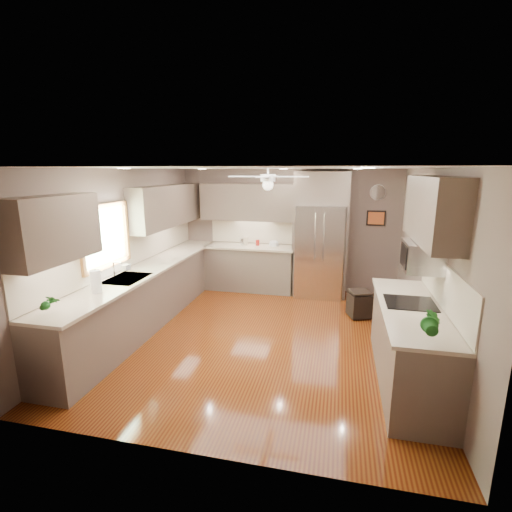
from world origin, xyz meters
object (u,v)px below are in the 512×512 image
at_px(potted_plant_left, 47,303).
at_px(potted_plant_right, 432,324).
at_px(soap_bottle, 127,267).
at_px(canister_c, 246,241).
at_px(canister_b, 242,242).
at_px(refrigerator, 320,237).
at_px(microwave, 422,256).
at_px(canister_d, 258,243).
at_px(paper_towel, 96,282).
at_px(stool, 360,304).
at_px(bowl, 274,245).

distance_m(potted_plant_left, potted_plant_right, 3.87).
bearing_deg(soap_bottle, canister_c, 63.51).
xyz_separation_m(potted_plant_left, potted_plant_right, (3.86, 0.25, 0.03)).
bearing_deg(canister_b, refrigerator, -3.08).
xyz_separation_m(potted_plant_left, microwave, (3.98, 1.43, 0.39)).
height_order(canister_b, canister_d, canister_b).
distance_m(canister_b, canister_d, 0.32).
bearing_deg(microwave, paper_towel, -171.14).
height_order(soap_bottle, paper_towel, paper_towel).
bearing_deg(canister_d, paper_towel, -111.55).
bearing_deg(canister_c, paper_towel, -107.72).
relative_size(soap_bottle, paper_towel, 0.55).
bearing_deg(stool, canister_b, 154.19).
relative_size(canister_b, bowl, 0.68).
xyz_separation_m(canister_d, potted_plant_right, (2.50, -3.99, 0.12)).
bearing_deg(potted_plant_right, paper_towel, 171.70).
relative_size(potted_plant_right, bowl, 1.80).
bearing_deg(potted_plant_right, canister_c, 124.66).
relative_size(canister_c, potted_plant_right, 0.45).
height_order(potted_plant_right, bowl, potted_plant_right).
bearing_deg(canister_d, bowl, -4.21).
bearing_deg(paper_towel, microwave, 8.86).
distance_m(canister_c, potted_plant_left, 4.38).
height_order(refrigerator, microwave, refrigerator).
relative_size(canister_c, microwave, 0.29).
distance_m(canister_d, potted_plant_right, 4.71).
bearing_deg(potted_plant_right, bowl, 118.51).
height_order(canister_b, paper_towel, paper_towel).
xyz_separation_m(soap_bottle, microwave, (4.11, -0.32, 0.45)).
bearing_deg(microwave, canister_b, 136.43).
distance_m(canister_c, potted_plant_right, 4.85).
xyz_separation_m(stool, paper_towel, (-3.40, -2.27, 0.84)).
distance_m(microwave, stool, 2.14).
xyz_separation_m(potted_plant_right, bowl, (-2.15, 3.96, -0.15)).
xyz_separation_m(canister_b, bowl, (0.67, -0.01, -0.05)).
bearing_deg(canister_c, microwave, -44.34).
distance_m(potted_plant_left, stool, 4.67).
distance_m(potted_plant_left, refrigerator, 4.91).
height_order(canister_c, bowl, canister_c).
bearing_deg(potted_plant_right, stool, 99.07).
xyz_separation_m(potted_plant_left, paper_towel, (0.01, 0.81, -0.01)).
height_order(soap_bottle, bowl, soap_bottle).
bearing_deg(stool, bowl, 146.30).
bearing_deg(canister_c, potted_plant_left, -104.63).
height_order(potted_plant_left, bowl, potted_plant_left).
height_order(potted_plant_left, potted_plant_right, potted_plant_right).
relative_size(potted_plant_left, microwave, 0.55).
height_order(canister_d, microwave, microwave).
bearing_deg(canister_d, soap_bottle, -121.06).
distance_m(canister_b, microwave, 4.08).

